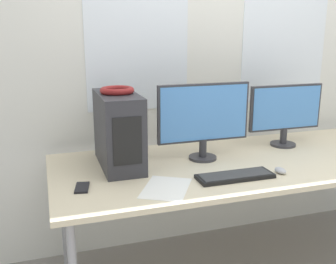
{
  "coord_description": "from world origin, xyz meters",
  "views": [
    {
      "loc": [
        -1.16,
        -1.51,
        1.52
      ],
      "look_at": [
        -0.52,
        0.46,
        0.98
      ],
      "focal_mm": 42.0,
      "sensor_mm": 36.0,
      "label": 1
    }
  ],
  "objects_px": {
    "monitor_right_near": "(285,112)",
    "keyboard": "(235,176)",
    "monitor_main": "(204,117)",
    "mouse": "(280,170)",
    "pc_tower": "(118,130)",
    "cell_phone": "(82,188)",
    "headphones": "(117,90)"
  },
  "relations": [
    {
      "from": "monitor_right_near",
      "to": "mouse",
      "type": "bearing_deg",
      "value": -125.16
    },
    {
      "from": "pc_tower",
      "to": "mouse",
      "type": "distance_m",
      "value": 0.91
    },
    {
      "from": "keyboard",
      "to": "mouse",
      "type": "distance_m",
      "value": 0.27
    },
    {
      "from": "monitor_main",
      "to": "mouse",
      "type": "distance_m",
      "value": 0.53
    },
    {
      "from": "keyboard",
      "to": "mouse",
      "type": "height_order",
      "value": "mouse"
    },
    {
      "from": "headphones",
      "to": "mouse",
      "type": "height_order",
      "value": "headphones"
    },
    {
      "from": "mouse",
      "to": "pc_tower",
      "type": "bearing_deg",
      "value": 153.9
    },
    {
      "from": "monitor_main",
      "to": "mouse",
      "type": "height_order",
      "value": "monitor_main"
    },
    {
      "from": "headphones",
      "to": "monitor_right_near",
      "type": "relative_size",
      "value": 0.36
    },
    {
      "from": "monitor_right_near",
      "to": "keyboard",
      "type": "xyz_separation_m",
      "value": [
        -0.58,
        -0.44,
        -0.22
      ]
    },
    {
      "from": "monitor_main",
      "to": "monitor_right_near",
      "type": "relative_size",
      "value": 1.09
    },
    {
      "from": "headphones",
      "to": "monitor_main",
      "type": "relative_size",
      "value": 0.33
    },
    {
      "from": "pc_tower",
      "to": "monitor_main",
      "type": "relative_size",
      "value": 0.86
    },
    {
      "from": "pc_tower",
      "to": "cell_phone",
      "type": "relative_size",
      "value": 3.47
    },
    {
      "from": "pc_tower",
      "to": "cell_phone",
      "type": "height_order",
      "value": "pc_tower"
    },
    {
      "from": "headphones",
      "to": "cell_phone",
      "type": "xyz_separation_m",
      "value": [
        -0.24,
        -0.28,
        -0.43
      ]
    },
    {
      "from": "pc_tower",
      "to": "mouse",
      "type": "bearing_deg",
      "value": -26.1
    },
    {
      "from": "pc_tower",
      "to": "mouse",
      "type": "relative_size",
      "value": 5.91
    },
    {
      "from": "monitor_main",
      "to": "mouse",
      "type": "relative_size",
      "value": 6.84
    },
    {
      "from": "keyboard",
      "to": "monitor_right_near",
      "type": "bearing_deg",
      "value": 37.03
    },
    {
      "from": "pc_tower",
      "to": "headphones",
      "type": "xyz_separation_m",
      "value": [
        0.0,
        0.0,
        0.22
      ]
    },
    {
      "from": "pc_tower",
      "to": "keyboard",
      "type": "distance_m",
      "value": 0.69
    },
    {
      "from": "cell_phone",
      "to": "keyboard",
      "type": "bearing_deg",
      "value": 3.3
    },
    {
      "from": "monitor_right_near",
      "to": "mouse",
      "type": "relative_size",
      "value": 6.3
    },
    {
      "from": "monitor_main",
      "to": "keyboard",
      "type": "distance_m",
      "value": 0.42
    },
    {
      "from": "mouse",
      "to": "monitor_main",
      "type": "bearing_deg",
      "value": 131.1
    },
    {
      "from": "monitor_right_near",
      "to": "keyboard",
      "type": "bearing_deg",
      "value": -142.97
    },
    {
      "from": "headphones",
      "to": "pc_tower",
      "type": "bearing_deg",
      "value": -90.0
    },
    {
      "from": "mouse",
      "to": "cell_phone",
      "type": "bearing_deg",
      "value": 173.9
    },
    {
      "from": "monitor_main",
      "to": "monitor_right_near",
      "type": "height_order",
      "value": "monitor_main"
    },
    {
      "from": "pc_tower",
      "to": "cell_phone",
      "type": "distance_m",
      "value": 0.42
    },
    {
      "from": "monitor_main",
      "to": "mouse",
      "type": "bearing_deg",
      "value": -48.9
    }
  ]
}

